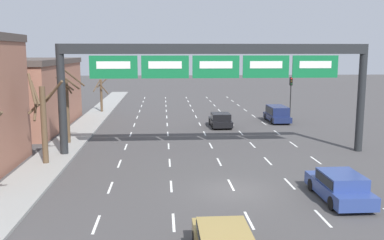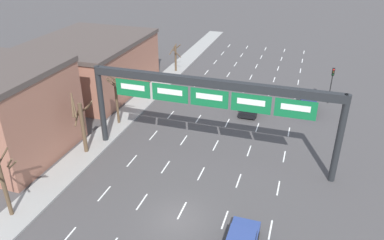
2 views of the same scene
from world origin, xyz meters
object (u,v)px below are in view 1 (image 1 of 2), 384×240
tree_bare_closest (101,94)px  tree_bare_third (68,104)px  car_blue (340,185)px  tree_bare_furthest (43,117)px  car_black (221,120)px  sign_gantry (215,67)px  suv_navy (277,113)px  traffic_light_near_gantry (291,89)px

tree_bare_closest → tree_bare_third: bearing=-90.1°
car_blue → tree_bare_furthest: (-16.34, 7.82, 2.39)m
car_black → tree_bare_third: (-12.97, -7.13, 2.48)m
car_blue → tree_bare_furthest: tree_bare_furthest is taller
sign_gantry → suv_navy: bearing=58.6°
traffic_light_near_gantry → tree_bare_furthest: bearing=-139.2°
tree_bare_third → tree_bare_furthest: size_ratio=1.03×
traffic_light_near_gantry → tree_bare_closest: 22.13m
tree_bare_furthest → traffic_light_near_gantry: bearing=40.8°
tree_bare_closest → car_black: bearing=-39.7°
suv_navy → traffic_light_near_gantry: size_ratio=1.04×
car_blue → traffic_light_near_gantry: 27.35m
sign_gantry → tree_bare_third: bearing=161.9°
car_blue → tree_bare_third: tree_bare_third is taller
suv_navy → car_black: 6.84m
tree_bare_furthest → car_blue: bearing=-25.6°
suv_navy → traffic_light_near_gantry: bearing=53.0°
suv_navy → tree_bare_closest: 20.91m
sign_gantry → traffic_light_near_gantry: size_ratio=4.92×
tree_bare_closest → sign_gantry: bearing=-62.8°
sign_gantry → tree_bare_third: (-11.09, 3.63, -3.02)m
tree_bare_furthest → tree_bare_third: bearing=87.4°
sign_gantry → car_blue: (4.97, -10.23, -5.46)m
sign_gantry → tree_bare_closest: (-11.06, 21.49, -3.93)m
traffic_light_near_gantry → car_blue: bearing=-101.7°
tree_bare_third → tree_bare_furthest: tree_bare_third is taller
traffic_light_near_gantry → tree_bare_furthest: size_ratio=0.77×
suv_navy → car_black: (-6.31, -2.64, -0.19)m
traffic_light_near_gantry → tree_bare_third: (-21.56, -12.81, 0.01)m
tree_bare_third → car_blue: bearing=-40.8°
suv_navy → car_black: bearing=-157.3°
car_black → car_blue: bearing=-81.6°
suv_navy → tree_bare_third: (-19.27, -9.77, 2.28)m
traffic_light_near_gantry → tree_bare_closest: size_ratio=1.15×
suv_navy → tree_bare_third: 21.73m
car_blue → tree_bare_closest: bearing=116.8°
sign_gantry → traffic_light_near_gantry: sign_gantry is taller
car_black → car_blue: (3.09, -21.00, 0.03)m
tree_bare_third → tree_bare_furthest: 6.05m
sign_gantry → tree_bare_furthest: size_ratio=3.79×
traffic_light_near_gantry → tree_bare_third: size_ratio=0.75×
tree_bare_third → suv_navy: bearing=26.9°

